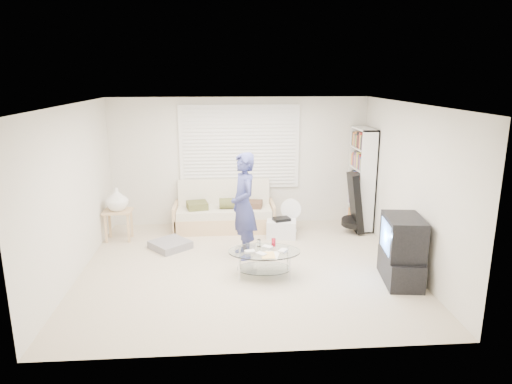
{
  "coord_description": "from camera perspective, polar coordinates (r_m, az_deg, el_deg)",
  "views": [
    {
      "loc": [
        -0.33,
        -6.57,
        2.9
      ],
      "look_at": [
        0.18,
        0.3,
        1.13
      ],
      "focal_mm": 32.0,
      "sensor_mm": 36.0,
      "label": 1
    }
  ],
  "objects": [
    {
      "name": "coffee_table",
      "position": [
        6.78,
        1.06,
        -7.94
      ],
      "size": [
        1.1,
        0.74,
        0.52
      ],
      "color": "silver",
      "rests_on": "ground"
    },
    {
      "name": "room_shell",
      "position": [
        7.17,
        -1.53,
        4.19
      ],
      "size": [
        5.02,
        4.52,
        2.51
      ],
      "color": "beige",
      "rests_on": "ground"
    },
    {
      "name": "ground",
      "position": [
        7.19,
        -1.26,
        -9.4
      ],
      "size": [
        5.0,
        5.0,
        0.0
      ],
      "primitive_type": "plane",
      "color": "beige",
      "rests_on": "ground"
    },
    {
      "name": "storage_bin",
      "position": [
        8.42,
        3.19,
        -4.55
      ],
      "size": [
        0.58,
        0.45,
        0.37
      ],
      "color": "white",
      "rests_on": "ground"
    },
    {
      "name": "tv_unit",
      "position": [
        6.88,
        17.75,
        -6.98
      ],
      "size": [
        0.58,
        0.94,
        0.97
      ],
      "color": "black",
      "rests_on": "ground"
    },
    {
      "name": "guitar_case",
      "position": [
        8.72,
        12.24,
        -1.89
      ],
      "size": [
        0.41,
        0.42,
        1.13
      ],
      "color": "black",
      "rests_on": "ground"
    },
    {
      "name": "floor_fan",
      "position": [
        8.67,
        4.32,
        -2.55
      ],
      "size": [
        0.4,
        0.26,
        0.65
      ],
      "color": "white",
      "rests_on": "ground"
    },
    {
      "name": "bookshelf",
      "position": [
        8.98,
        13.05,
        1.63
      ],
      "size": [
        0.31,
        0.82,
        1.94
      ],
      "color": "white",
      "rests_on": "ground"
    },
    {
      "name": "standing_person",
      "position": [
        7.32,
        -1.57,
        -1.75
      ],
      "size": [
        0.56,
        0.71,
        1.73
      ],
      "primitive_type": "imported",
      "rotation": [
        0.0,
        0.0,
        -1.32
      ],
      "color": "navy",
      "rests_on": "ground"
    },
    {
      "name": "window_blinds",
      "position": [
        8.88,
        -2.07,
        5.65
      ],
      "size": [
        2.32,
        0.08,
        1.62
      ],
      "color": "silver",
      "rests_on": "ground"
    },
    {
      "name": "grey_floor_pillow",
      "position": [
        8.05,
        -10.67,
        -6.5
      ],
      "size": [
        0.8,
        0.8,
        0.13
      ],
      "primitive_type": "cube",
      "rotation": [
        0.0,
        0.0,
        0.7
      ],
      "color": "slate",
      "rests_on": "ground"
    },
    {
      "name": "side_table",
      "position": [
        8.47,
        -16.98,
        -1.13
      ],
      "size": [
        0.49,
        0.4,
        0.97
      ],
      "color": "tan",
      "rests_on": "ground"
    },
    {
      "name": "futon_sofa",
      "position": [
        8.83,
        -3.97,
        -2.72
      ],
      "size": [
        1.91,
        0.77,
        0.93
      ],
      "color": "tan",
      "rests_on": "ground"
    }
  ]
}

